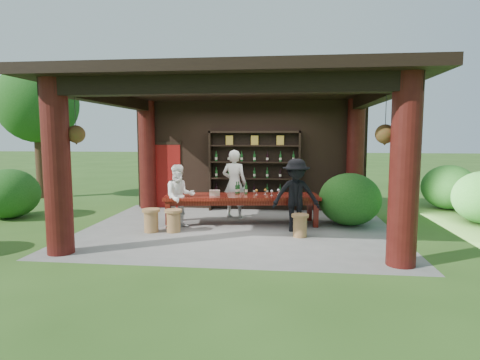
# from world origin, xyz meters

# --- Properties ---
(ground) EXTENTS (90.00, 90.00, 0.00)m
(ground) POSITION_xyz_m (0.00, 0.00, 0.00)
(ground) COLOR #2D5119
(ground) RESTS_ON ground
(pavilion) EXTENTS (7.50, 6.00, 3.60)m
(pavilion) POSITION_xyz_m (-0.01, 0.43, 2.13)
(pavilion) COLOR slate
(pavilion) RESTS_ON ground
(wine_shelf) EXTENTS (2.72, 0.41, 2.39)m
(wine_shelf) POSITION_xyz_m (0.20, 2.45, 1.20)
(wine_shelf) COLOR black
(wine_shelf) RESTS_ON ground
(tasting_table) EXTENTS (3.97, 1.52, 0.75)m
(tasting_table) POSITION_xyz_m (0.03, 0.55, 0.64)
(tasting_table) COLOR #5A130C
(tasting_table) RESTS_ON ground
(stool_near_left) EXTENTS (0.41, 0.41, 0.53)m
(stool_near_left) POSITION_xyz_m (-1.47, -0.49, 0.28)
(stool_near_left) COLOR olive
(stool_near_left) RESTS_ON ground
(stool_near_right) EXTENTS (0.39, 0.39, 0.51)m
(stool_near_right) POSITION_xyz_m (1.47, -0.61, 0.27)
(stool_near_right) COLOR olive
(stool_near_right) RESTS_ON ground
(stool_far_left) EXTENTS (0.42, 0.42, 0.55)m
(stool_far_left) POSITION_xyz_m (-1.99, -0.55, 0.29)
(stool_far_left) COLOR olive
(stool_far_left) RESTS_ON ground
(host) EXTENTS (0.75, 0.57, 1.87)m
(host) POSITION_xyz_m (-0.27, 1.34, 0.94)
(host) COLOR silver
(host) RESTS_ON ground
(guest_woman) EXTENTS (0.93, 0.85, 1.55)m
(guest_woman) POSITION_xyz_m (-1.44, -0.01, 0.78)
(guest_woman) COLOR white
(guest_woman) RESTS_ON ground
(guest_man) EXTENTS (1.18, 0.77, 1.72)m
(guest_man) POSITION_xyz_m (1.38, -0.05, 0.86)
(guest_man) COLOR black
(guest_man) RESTS_ON ground
(table_bottles) EXTENTS (0.33, 0.16, 0.31)m
(table_bottles) POSITION_xyz_m (-0.04, 0.82, 0.90)
(table_bottles) COLOR #194C1E
(table_bottles) RESTS_ON tasting_table
(table_glasses) EXTENTS (0.62, 0.28, 0.15)m
(table_glasses) POSITION_xyz_m (0.69, 0.64, 0.82)
(table_glasses) COLOR silver
(table_glasses) RESTS_ON tasting_table
(napkin_basket) EXTENTS (0.28, 0.21, 0.14)m
(napkin_basket) POSITION_xyz_m (-0.64, 0.36, 0.82)
(napkin_basket) COLOR #BF6672
(napkin_basket) RESTS_ON tasting_table
(shrubs) EXTENTS (15.93, 7.78, 1.36)m
(shrubs) POSITION_xyz_m (3.01, 0.60, 0.57)
(shrubs) COLOR #194C14
(shrubs) RESTS_ON ground
(trees) EXTENTS (20.83, 10.35, 4.80)m
(trees) POSITION_xyz_m (3.84, 1.21, 3.37)
(trees) COLOR #3F2819
(trees) RESTS_ON ground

